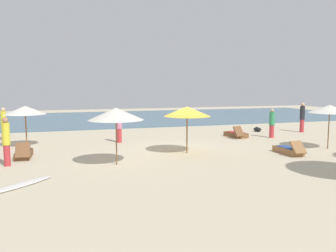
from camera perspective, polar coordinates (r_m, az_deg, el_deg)
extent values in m
plane|color=beige|center=(16.47, 2.35, -4.01)|extent=(60.00, 60.00, 0.00)
cube|color=#476B7F|center=(32.83, -7.77, 1.33)|extent=(48.00, 16.00, 0.06)
cylinder|color=brown|center=(18.42, 24.86, -0.23)|extent=(0.05, 0.05, 2.08)
cone|color=silver|center=(18.34, 25.00, 2.56)|extent=(1.99, 1.99, 0.38)
cylinder|color=brown|center=(18.62, -22.27, -0.15)|extent=(0.06, 0.06, 2.01)
cone|color=silver|center=(18.55, -22.38, 2.43)|extent=(2.00, 2.00, 0.42)
cylinder|color=brown|center=(15.74, 3.13, -0.72)|extent=(0.06, 0.06, 2.06)
cone|color=gold|center=(15.65, 3.15, 2.41)|extent=(2.11, 2.11, 0.44)
cylinder|color=brown|center=(13.49, -8.47, -1.81)|extent=(0.05, 0.05, 2.16)
cone|color=silver|center=(13.39, -8.54, 1.99)|extent=(2.13, 2.13, 0.47)
cube|color=olive|center=(16.52, 19.09, -3.85)|extent=(0.65, 1.52, 0.28)
cube|color=olive|center=(15.91, 20.55, -3.29)|extent=(0.59, 0.52, 0.52)
cube|color=#2D4C8C|center=(16.50, 19.11, -3.32)|extent=(0.55, 1.07, 0.03)
cube|color=brown|center=(21.03, 11.07, -1.42)|extent=(1.00, 1.61, 0.28)
cube|color=brown|center=(20.31, 11.50, -0.86)|extent=(0.66, 0.54, 0.59)
cube|color=#BF3338|center=(21.01, 11.08, -1.00)|extent=(0.78, 1.15, 0.03)
cube|color=brown|center=(16.06, -22.56, -4.30)|extent=(0.66, 1.52, 0.28)
cube|color=brown|center=(15.32, -22.72, -3.69)|extent=(0.59, 0.42, 0.59)
cube|color=#26262D|center=(16.03, -22.59, -3.75)|extent=(0.55, 1.07, 0.03)
cylinder|color=#BF3338|center=(18.84, -7.98, -1.57)|extent=(0.35, 0.35, 0.75)
cylinder|color=#D17299|center=(18.74, -8.01, 0.74)|extent=(0.41, 0.41, 0.78)
sphere|color=beige|center=(18.70, -8.04, 2.22)|extent=(0.21, 0.21, 0.21)
cylinder|color=#BF3338|center=(21.28, 16.63, -0.86)|extent=(0.37, 0.37, 0.73)
cylinder|color=#338C59|center=(21.19, 16.70, 1.15)|extent=(0.44, 0.44, 0.77)
sphere|color=tan|center=(21.16, 16.74, 2.44)|extent=(0.21, 0.21, 0.21)
cylinder|color=#BF3338|center=(24.41, 21.10, 0.02)|extent=(0.37, 0.37, 0.84)
cylinder|color=#26262D|center=(24.34, 21.19, 2.02)|extent=(0.43, 0.43, 0.87)
sphere|color=tan|center=(24.30, 21.24, 3.29)|extent=(0.24, 0.24, 0.24)
cylinder|color=#BF3338|center=(14.60, -24.90, -4.41)|extent=(0.31, 0.31, 0.81)
cylinder|color=yellow|center=(14.47, -25.06, -1.19)|extent=(0.36, 0.36, 0.84)
sphere|color=#A37556|center=(14.42, -25.16, 0.88)|extent=(0.23, 0.23, 0.23)
cylinder|color=#BF3338|center=(21.48, -25.27, -1.07)|extent=(0.29, 0.29, 0.79)
cylinder|color=yellow|center=(21.40, -25.38, 1.08)|extent=(0.34, 0.34, 0.83)
sphere|color=beige|center=(21.36, -25.45, 2.46)|extent=(0.22, 0.22, 0.22)
cube|color=black|center=(23.81, 14.44, -0.86)|extent=(0.32, 0.39, 0.04)
ellipsoid|color=black|center=(23.80, 14.45, -0.52)|extent=(0.49, 0.64, 0.26)
sphere|color=black|center=(24.05, 14.38, -0.32)|extent=(0.18, 0.18, 0.18)
ellipsoid|color=silver|center=(11.66, -23.03, -8.87)|extent=(2.05, 1.99, 0.07)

